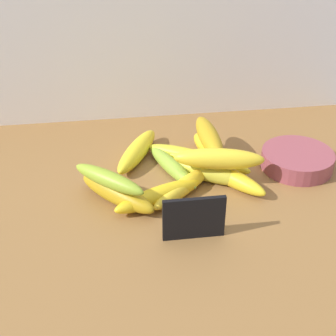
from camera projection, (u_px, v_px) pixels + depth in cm
name	position (u px, v px, depth cm)	size (l,w,h in cm)	color
counter_top	(151.00, 210.00, 95.80)	(110.00, 76.00, 3.00)	olive
chalkboard_sign	(194.00, 220.00, 84.81)	(11.00, 1.80, 8.40)	black
fruit_bowl	(297.00, 160.00, 105.37)	(15.43, 15.43, 3.76)	#92434D
banana_0	(172.00, 167.00, 103.43)	(18.15, 3.24, 3.24)	#8BB236
banana_1	(189.00, 156.00, 106.77)	(19.75, 3.52, 3.52)	gold
banana_2	(229.00, 177.00, 99.91)	(17.89, 3.67, 3.67)	yellow
banana_3	(207.00, 163.00, 104.70)	(19.06, 3.39, 3.39)	yellow
banana_4	(137.00, 151.00, 108.18)	(19.07, 4.09, 4.09)	yellow
banana_5	(211.00, 173.00, 100.86)	(15.98, 3.96, 3.96)	gold
banana_6	(117.00, 193.00, 94.45)	(18.48, 4.33, 4.33)	#B58F17
banana_7	(184.00, 186.00, 97.23)	(18.90, 3.32, 3.32)	yellow
banana_8	(211.00, 150.00, 108.44)	(15.01, 4.23, 4.23)	yellow
banana_9	(159.00, 197.00, 93.79)	(18.87, 3.76, 3.76)	yellow
banana_10	(219.00, 159.00, 97.65)	(18.18, 4.27, 4.27)	yellow
banana_11	(109.00, 179.00, 91.71)	(16.43, 3.25, 3.25)	#8BA92C
banana_12	(209.00, 137.00, 104.87)	(17.77, 4.16, 4.16)	#B78F19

